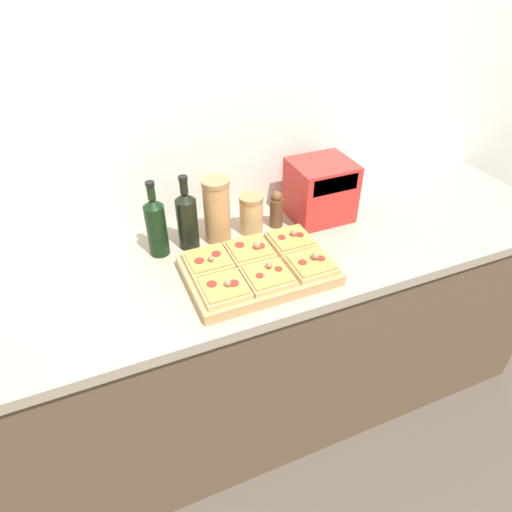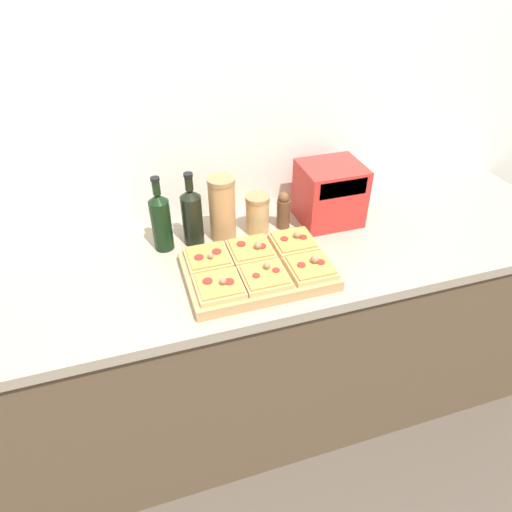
{
  "view_description": "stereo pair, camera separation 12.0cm",
  "coord_description": "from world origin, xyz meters",
  "px_view_note": "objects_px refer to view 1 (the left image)",
  "views": [
    {
      "loc": [
        -0.49,
        -0.91,
        1.91
      ],
      "look_at": [
        0.0,
        0.24,
        0.98
      ],
      "focal_mm": 32.0,
      "sensor_mm": 36.0,
      "label": 1
    },
    {
      "loc": [
        -0.37,
        -0.95,
        1.91
      ],
      "look_at": [
        0.0,
        0.24,
        0.98
      ],
      "focal_mm": 32.0,
      "sensor_mm": 36.0,
      "label": 2
    }
  ],
  "objects_px": {
    "olive_oil_bottle": "(156,225)",
    "wine_bottle": "(187,219)",
    "pepper_mill": "(276,209)",
    "toaster_oven": "(320,190)",
    "grain_jar_tall": "(217,211)",
    "grain_jar_short": "(251,214)",
    "cutting_board": "(259,270)"
  },
  "relations": [
    {
      "from": "cutting_board",
      "to": "grain_jar_tall",
      "type": "relative_size",
      "value": 1.95
    },
    {
      "from": "olive_oil_bottle",
      "to": "toaster_oven",
      "type": "xyz_separation_m",
      "value": [
        0.66,
        -0.0,
        0.0
      ]
    },
    {
      "from": "wine_bottle",
      "to": "pepper_mill",
      "type": "height_order",
      "value": "wine_bottle"
    },
    {
      "from": "wine_bottle",
      "to": "toaster_oven",
      "type": "xyz_separation_m",
      "value": [
        0.55,
        -0.0,
        0.0
      ]
    },
    {
      "from": "cutting_board",
      "to": "grain_jar_short",
      "type": "height_order",
      "value": "grain_jar_short"
    },
    {
      "from": "grain_jar_short",
      "to": "toaster_oven",
      "type": "xyz_separation_m",
      "value": [
        0.3,
        -0.0,
        0.04
      ]
    },
    {
      "from": "cutting_board",
      "to": "olive_oil_bottle",
      "type": "xyz_separation_m",
      "value": [
        -0.28,
        0.26,
        0.1
      ]
    },
    {
      "from": "olive_oil_bottle",
      "to": "wine_bottle",
      "type": "relative_size",
      "value": 1.01
    },
    {
      "from": "pepper_mill",
      "to": "grain_jar_tall",
      "type": "bearing_deg",
      "value": -180.0
    },
    {
      "from": "pepper_mill",
      "to": "toaster_oven",
      "type": "relative_size",
      "value": 0.59
    },
    {
      "from": "grain_jar_short",
      "to": "toaster_oven",
      "type": "height_order",
      "value": "toaster_oven"
    },
    {
      "from": "grain_jar_short",
      "to": "pepper_mill",
      "type": "height_order",
      "value": "grain_jar_short"
    },
    {
      "from": "cutting_board",
      "to": "olive_oil_bottle",
      "type": "relative_size",
      "value": 1.7
    },
    {
      "from": "grain_jar_tall",
      "to": "grain_jar_short",
      "type": "distance_m",
      "value": 0.14
    },
    {
      "from": "wine_bottle",
      "to": "grain_jar_short",
      "type": "distance_m",
      "value": 0.25
    },
    {
      "from": "cutting_board",
      "to": "olive_oil_bottle",
      "type": "distance_m",
      "value": 0.4
    },
    {
      "from": "grain_jar_tall",
      "to": "pepper_mill",
      "type": "bearing_deg",
      "value": 0.0
    },
    {
      "from": "cutting_board",
      "to": "pepper_mill",
      "type": "xyz_separation_m",
      "value": [
        0.19,
        0.26,
        0.06
      ]
    },
    {
      "from": "grain_jar_tall",
      "to": "grain_jar_short",
      "type": "relative_size",
      "value": 1.6
    },
    {
      "from": "pepper_mill",
      "to": "toaster_oven",
      "type": "xyz_separation_m",
      "value": [
        0.19,
        -0.0,
        0.04
      ]
    },
    {
      "from": "grain_jar_short",
      "to": "pepper_mill",
      "type": "distance_m",
      "value": 0.11
    },
    {
      "from": "grain_jar_tall",
      "to": "grain_jar_short",
      "type": "bearing_deg",
      "value": 0.0
    },
    {
      "from": "cutting_board",
      "to": "grain_jar_short",
      "type": "xyz_separation_m",
      "value": [
        0.08,
        0.26,
        0.06
      ]
    },
    {
      "from": "olive_oil_bottle",
      "to": "wine_bottle",
      "type": "xyz_separation_m",
      "value": [
        0.11,
        0.0,
        -0.0
      ]
    },
    {
      "from": "cutting_board",
      "to": "pepper_mill",
      "type": "bearing_deg",
      "value": 54.64
    },
    {
      "from": "pepper_mill",
      "to": "wine_bottle",
      "type": "bearing_deg",
      "value": 180.0
    },
    {
      "from": "cutting_board",
      "to": "grain_jar_short",
      "type": "bearing_deg",
      "value": 73.23
    },
    {
      "from": "cutting_board",
      "to": "pepper_mill",
      "type": "relative_size",
      "value": 3.18
    },
    {
      "from": "wine_bottle",
      "to": "toaster_oven",
      "type": "bearing_deg",
      "value": -0.09
    },
    {
      "from": "grain_jar_short",
      "to": "pepper_mill",
      "type": "relative_size",
      "value": 1.02
    },
    {
      "from": "cutting_board",
      "to": "toaster_oven",
      "type": "height_order",
      "value": "toaster_oven"
    },
    {
      "from": "pepper_mill",
      "to": "toaster_oven",
      "type": "bearing_deg",
      "value": -0.26
    }
  ]
}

